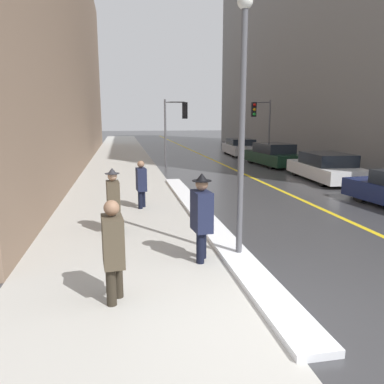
# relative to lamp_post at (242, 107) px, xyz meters

# --- Properties ---
(ground_plane) EXTENTS (160.00, 160.00, 0.00)m
(ground_plane) POSITION_rel_lamp_post_xyz_m (-0.26, -2.44, -2.93)
(ground_plane) COLOR #38383A
(sidewalk_slab) EXTENTS (4.00, 80.00, 0.01)m
(sidewalk_slab) POSITION_rel_lamp_post_xyz_m (-2.26, 12.56, -2.92)
(sidewalk_slab) COLOR #B2AFA8
(sidewalk_slab) RESTS_ON ground
(road_centre_stripe) EXTENTS (0.16, 80.00, 0.00)m
(road_centre_stripe) POSITION_rel_lamp_post_xyz_m (3.74, 12.56, -2.93)
(road_centre_stripe) COLOR gold
(road_centre_stripe) RESTS_ON ground
(snow_bank_curb) EXTENTS (0.60, 12.64, 0.11)m
(snow_bank_curb) POSITION_rel_lamp_post_xyz_m (-0.08, 2.99, -2.88)
(snow_bank_curb) COLOR white
(snow_bank_curb) RESTS_ON ground
(building_facade_left) EXTENTS (6.00, 36.00, 13.46)m
(building_facade_left) POSITION_rel_lamp_post_xyz_m (-7.26, 17.56, 3.80)
(building_facade_left) COLOR #846B56
(building_facade_left) RESTS_ON ground
(lamp_post) EXTENTS (0.28, 0.28, 4.89)m
(lamp_post) POSITION_rel_lamp_post_xyz_m (0.00, 0.00, 0.00)
(lamp_post) COLOR #515156
(lamp_post) RESTS_ON ground
(traffic_light_near) EXTENTS (1.31, 0.35, 3.76)m
(traffic_light_near) POSITION_rel_lamp_post_xyz_m (0.90, 14.23, -0.22)
(traffic_light_near) COLOR #515156
(traffic_light_near) RESTS_ON ground
(traffic_light_far) EXTENTS (1.31, 0.32, 3.87)m
(traffic_light_far) POSITION_rel_lamp_post_xyz_m (6.52, 16.26, -0.13)
(traffic_light_far) COLOR #515156
(traffic_light_far) RESTS_ON ground
(pedestrian_nearside) EXTENTS (0.35, 0.54, 1.58)m
(pedestrian_nearside) POSITION_rel_lamp_post_xyz_m (-2.41, -1.44, -2.06)
(pedestrian_nearside) COLOR #2A241B
(pedestrian_nearside) RESTS_ON ground
(pedestrian_in_fedora) EXTENTS (0.37, 0.56, 1.73)m
(pedestrian_in_fedora) POSITION_rel_lamp_post_xyz_m (-0.78, -0.07, -1.99)
(pedestrian_in_fedora) COLOR black
(pedestrian_in_fedora) RESTS_ON ground
(pedestrian_trailing) EXTENTS (0.34, 0.51, 1.59)m
(pedestrian_trailing) POSITION_rel_lamp_post_xyz_m (-2.47, 2.07, -2.06)
(pedestrian_trailing) COLOR #2A241B
(pedestrian_trailing) RESTS_ON ground
(pedestrian_with_shoulder_bag) EXTENTS (0.32, 0.70, 1.48)m
(pedestrian_with_shoulder_bag) POSITION_rel_lamp_post_xyz_m (-1.67, 4.56, -2.11)
(pedestrian_with_shoulder_bag) COLOR black
(pedestrian_with_shoulder_bag) RESTS_ON ground
(parked_car_white) EXTENTS (2.16, 4.80, 1.22)m
(parked_car_white) POSITION_rel_lamp_post_xyz_m (6.70, 8.36, -2.35)
(parked_car_white) COLOR silver
(parked_car_white) RESTS_ON ground
(parked_car_dark_green) EXTENTS (2.10, 4.73, 1.31)m
(parked_car_dark_green) POSITION_rel_lamp_post_xyz_m (6.48, 13.84, -2.32)
(parked_car_dark_green) COLOR black
(parked_car_dark_green) RESTS_ON ground
(parked_car_silver) EXTENTS (2.13, 4.65, 1.23)m
(parked_car_silver) POSITION_rel_lamp_post_xyz_m (6.57, 20.28, -2.35)
(parked_car_silver) COLOR #B2B2B7
(parked_car_silver) RESTS_ON ground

